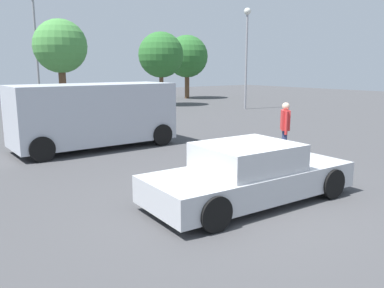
{
  "coord_description": "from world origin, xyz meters",
  "views": [
    {
      "loc": [
        -5.46,
        -5.4,
        2.75
      ],
      "look_at": [
        0.24,
        2.11,
        0.9
      ],
      "focal_mm": 36.73,
      "sensor_mm": 36.0,
      "label": 1
    }
  ],
  "objects_px": {
    "sedan_foreground": "(249,175)",
    "pedestrian": "(285,125)",
    "van_white": "(94,114)",
    "light_post_mid": "(247,41)",
    "light_post_far": "(35,33)",
    "dog": "(222,156)"
  },
  "relations": [
    {
      "from": "light_post_far",
      "to": "van_white",
      "type": "bearing_deg",
      "value": -98.33
    },
    {
      "from": "sedan_foreground",
      "to": "dog",
      "type": "bearing_deg",
      "value": 62.59
    },
    {
      "from": "sedan_foreground",
      "to": "light_post_far",
      "type": "distance_m",
      "value": 20.02
    },
    {
      "from": "van_white",
      "to": "pedestrian",
      "type": "relative_size",
      "value": 3.18
    },
    {
      "from": "dog",
      "to": "sedan_foreground",
      "type": "bearing_deg",
      "value": -100.38
    },
    {
      "from": "sedan_foreground",
      "to": "pedestrian",
      "type": "distance_m",
      "value": 4.42
    },
    {
      "from": "dog",
      "to": "light_post_mid",
      "type": "distance_m",
      "value": 16.28
    },
    {
      "from": "sedan_foreground",
      "to": "pedestrian",
      "type": "height_order",
      "value": "pedestrian"
    },
    {
      "from": "sedan_foreground",
      "to": "pedestrian",
      "type": "relative_size",
      "value": 2.71
    },
    {
      "from": "light_post_mid",
      "to": "light_post_far",
      "type": "relative_size",
      "value": 0.91
    },
    {
      "from": "pedestrian",
      "to": "light_post_far",
      "type": "relative_size",
      "value": 0.24
    },
    {
      "from": "sedan_foreground",
      "to": "dog",
      "type": "xyz_separation_m",
      "value": [
        1.51,
        2.55,
        -0.27
      ]
    },
    {
      "from": "van_white",
      "to": "pedestrian",
      "type": "height_order",
      "value": "van_white"
    },
    {
      "from": "light_post_far",
      "to": "pedestrian",
      "type": "bearing_deg",
      "value": -82.58
    },
    {
      "from": "van_white",
      "to": "light_post_mid",
      "type": "xyz_separation_m",
      "value": [
        13.34,
        6.14,
        3.21
      ]
    },
    {
      "from": "dog",
      "to": "light_post_far",
      "type": "height_order",
      "value": "light_post_far"
    },
    {
      "from": "dog",
      "to": "van_white",
      "type": "bearing_deg",
      "value": 131.63
    },
    {
      "from": "sedan_foreground",
      "to": "light_post_mid",
      "type": "xyz_separation_m",
      "value": [
        13.06,
        13.27,
        3.83
      ]
    },
    {
      "from": "pedestrian",
      "to": "light_post_far",
      "type": "height_order",
      "value": "light_post_far"
    },
    {
      "from": "pedestrian",
      "to": "light_post_mid",
      "type": "distance_m",
      "value": 14.81
    },
    {
      "from": "pedestrian",
      "to": "light_post_far",
      "type": "xyz_separation_m",
      "value": [
        -2.25,
        17.29,
        3.75
      ]
    },
    {
      "from": "sedan_foreground",
      "to": "pedestrian",
      "type": "xyz_separation_m",
      "value": [
        3.79,
        2.23,
        0.45
      ]
    }
  ]
}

